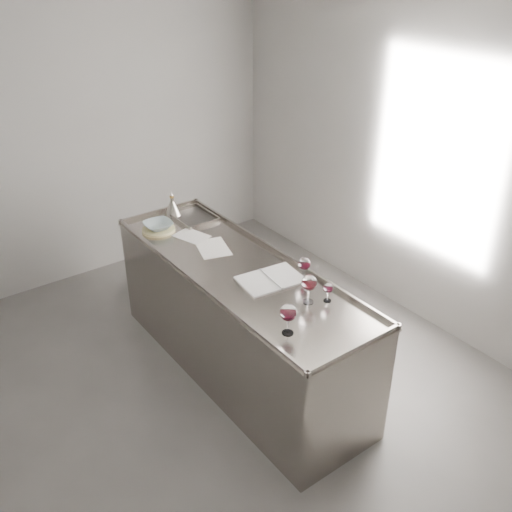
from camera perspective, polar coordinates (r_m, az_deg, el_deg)
room_shell at (r=3.46m, az=-5.91°, el=0.95°), size 4.54×5.04×2.84m
counter at (r=4.39m, az=-1.74°, el=-6.42°), size 0.77×2.42×0.97m
wine_glass_left at (r=3.40m, az=3.25°, el=-5.74°), size 0.10×0.10×0.20m
wine_glass_middle at (r=3.69m, az=5.33°, el=-2.76°), size 0.10×0.10×0.20m
wine_glass_right at (r=3.94m, az=4.85°, el=-0.84°), size 0.09×0.09×0.17m
wine_glass_small at (r=3.75m, az=7.22°, el=-3.25°), size 0.07×0.07×0.13m
notebook at (r=3.98m, az=1.49°, el=-2.34°), size 0.47×0.35×0.02m
loose_paper_top at (r=4.41m, az=-4.34°, el=0.82°), size 0.31×0.37×0.00m
loose_paper_under at (r=4.60m, az=-6.45°, el=2.01°), size 0.26×0.31×0.00m
trivet at (r=4.73m, az=-9.72°, el=2.62°), size 0.34×0.34×0.02m
ceramic_bowl at (r=4.71m, az=-9.75°, el=3.04°), size 0.24×0.24×0.06m
wine_funnel at (r=4.97m, az=-8.34°, el=4.82°), size 0.15×0.15×0.22m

